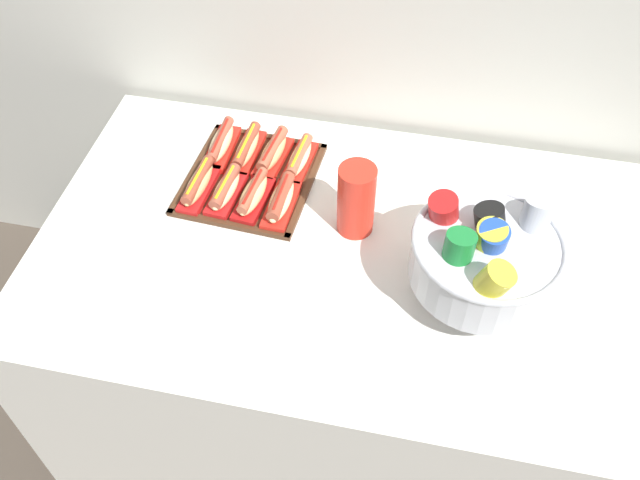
# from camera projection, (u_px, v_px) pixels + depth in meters

# --- Properties ---
(ground_plane) EXTENTS (10.00, 10.00, 0.00)m
(ground_plane) POSITION_uv_depth(u_px,v_px,m) (345.00, 399.00, 2.28)
(ground_plane) COLOR #4C4238
(buffet_table) EXTENTS (1.57, 0.93, 0.77)m
(buffet_table) POSITION_uv_depth(u_px,v_px,m) (349.00, 332.00, 1.98)
(buffet_table) COLOR white
(buffet_table) RESTS_ON ground_plane
(serving_tray) EXTENTS (0.35, 0.38, 0.01)m
(serving_tray) POSITION_uv_depth(u_px,v_px,m) (251.00, 179.00, 1.86)
(serving_tray) COLOR #472B19
(serving_tray) RESTS_ON buffet_table
(hot_dog_0) EXTENTS (0.07, 0.18, 0.06)m
(hot_dog_0) POSITION_uv_depth(u_px,v_px,m) (198.00, 184.00, 1.80)
(hot_dog_0) COLOR red
(hot_dog_0) RESTS_ON serving_tray
(hot_dog_1) EXTENTS (0.08, 0.17, 0.06)m
(hot_dog_1) POSITION_uv_depth(u_px,v_px,m) (226.00, 190.00, 1.79)
(hot_dog_1) COLOR red
(hot_dog_1) RESTS_ON serving_tray
(hot_dog_2) EXTENTS (0.08, 0.17, 0.06)m
(hot_dog_2) POSITION_uv_depth(u_px,v_px,m) (253.00, 195.00, 1.78)
(hot_dog_2) COLOR #B21414
(hot_dog_2) RESTS_ON serving_tray
(hot_dog_3) EXTENTS (0.07, 0.18, 0.06)m
(hot_dog_3) POSITION_uv_depth(u_px,v_px,m) (281.00, 200.00, 1.76)
(hot_dog_3) COLOR red
(hot_dog_3) RESTS_ON serving_tray
(hot_dog_4) EXTENTS (0.06, 0.18, 0.06)m
(hot_dog_4) POSITION_uv_depth(u_px,v_px,m) (221.00, 144.00, 1.91)
(hot_dog_4) COLOR red
(hot_dog_4) RESTS_ON serving_tray
(hot_dog_5) EXTENTS (0.06, 0.18, 0.06)m
(hot_dog_5) POSITION_uv_depth(u_px,v_px,m) (247.00, 149.00, 1.89)
(hot_dog_5) COLOR red
(hot_dog_5) RESTS_ON serving_tray
(hot_dog_6) EXTENTS (0.08, 0.18, 0.06)m
(hot_dog_6) POSITION_uv_depth(u_px,v_px,m) (273.00, 153.00, 1.88)
(hot_dog_6) COLOR red
(hot_dog_6) RESTS_ON serving_tray
(hot_dog_7) EXTENTS (0.07, 0.17, 0.06)m
(hot_dog_7) POSITION_uv_depth(u_px,v_px,m) (299.00, 159.00, 1.87)
(hot_dog_7) COLOR red
(hot_dog_7) RESTS_ON serving_tray
(punch_bowl) EXTENTS (0.34, 0.34, 0.24)m
(punch_bowl) POSITION_uv_depth(u_px,v_px,m) (485.00, 257.00, 1.51)
(punch_bowl) COLOR silver
(punch_bowl) RESTS_ON buffet_table
(cup_stack) EXTENTS (0.09, 0.09, 0.20)m
(cup_stack) POSITION_uv_depth(u_px,v_px,m) (356.00, 200.00, 1.68)
(cup_stack) COLOR red
(cup_stack) RESTS_ON buffet_table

